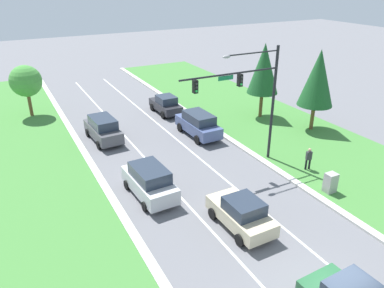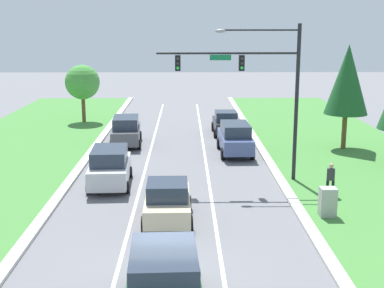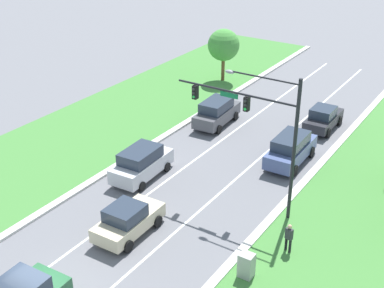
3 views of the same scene
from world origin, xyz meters
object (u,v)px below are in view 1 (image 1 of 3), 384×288
Objects in this scene: utility_cabinet at (330,183)px; pedestrian at (309,158)px; charcoal_sedan at (166,105)px; graphite_suv at (103,129)px; silver_suv at (149,181)px; champagne_sedan at (241,213)px; conifer_far_right_tree at (264,69)px; slate_blue_suv at (198,124)px; traffic_signal_mast at (250,91)px; oak_near_left_tree at (26,81)px; conifer_near_right_tree at (318,78)px.

pedestrian is (0.89, 2.88, 0.26)m from utility_cabinet.
charcoal_sedan is 2.54× the size of pedestrian.
utility_cabinet is at bearing -58.05° from graphite_suv.
silver_suv is 6.15m from champagne_sedan.
conifer_far_right_tree is at bearing 26.37° from silver_suv.
charcoal_sedan is at bearing 89.95° from slate_blue_suv.
slate_blue_suv is 1.17× the size of champagne_sedan.
charcoal_sedan is 15.91m from pedestrian.
traffic_signal_mast is 1.68× the size of oak_near_left_tree.
silver_suv is 0.66× the size of conifer_near_right_tree.
traffic_signal_mast is 8.84m from champagne_sedan.
conifer_near_right_tree is at bearing -21.38° from slate_blue_suv.
oak_near_left_tree is (-4.80, 18.64, 2.44)m from silver_suv.
charcoal_sedan reaches higher than champagne_sedan.
conifer_near_right_tree is at bearing -23.55° from graphite_suv.
utility_cabinet is 28.03m from oak_near_left_tree.
graphite_suv is at bearing -153.86° from charcoal_sedan.
oak_near_left_tree is at bearing 101.73° from silver_suv.
charcoal_sedan is (-0.13, 6.43, -0.16)m from slate_blue_suv.
champagne_sedan is 0.60× the size of conifer_near_right_tree.
pedestrian is (7.84, 3.20, 0.05)m from champagne_sedan.
conifer_near_right_tree is 26.30m from oak_near_left_tree.
silver_suv is at bearing 153.99° from utility_cabinet.
conifer_far_right_tree is (-2.02, 4.68, 0.05)m from conifer_near_right_tree.
oak_near_left_tree is 22.12m from conifer_far_right_tree.
traffic_signal_mast reaches higher than pedestrian.
conifer_far_right_tree is (3.62, 10.19, 3.76)m from pedestrian.
utility_cabinet is at bearing -81.15° from charcoal_sedan.
conifer_far_right_tree reaches higher than charcoal_sedan.
conifer_far_right_tree is at bearing 48.48° from champagne_sedan.
champagne_sedan is 3.14× the size of utility_cabinet.
charcoal_sedan is 18.54m from utility_cabinet.
charcoal_sedan is at bearing -58.87° from pedestrian.
charcoal_sedan is at bearing 93.11° from traffic_signal_mast.
traffic_signal_mast is at bearing -54.99° from oak_near_left_tree.
conifer_near_right_tree is at bearing -46.56° from charcoal_sedan.
pedestrian is at bearing -135.64° from conifer_near_right_tree.
utility_cabinet is (2.38, -5.69, -4.82)m from traffic_signal_mast.
conifer_near_right_tree is (13.47, 8.72, 3.76)m from champagne_sedan.
utility_cabinet is (2.93, -11.86, -0.38)m from slate_blue_suv.
conifer_near_right_tree reaches higher than slate_blue_suv.
conifer_far_right_tree is at bearing 46.97° from traffic_signal_mast.
pedestrian is 8.72m from conifer_near_right_tree.
traffic_signal_mast reaches higher than conifer_near_right_tree.
graphite_suv reaches higher than champagne_sedan.
oak_near_left_tree reaches higher than utility_cabinet.
charcoal_sedan reaches higher than pedestrian.
traffic_signal_mast is 13.43m from charcoal_sedan.
pedestrian is at bearing -68.19° from slate_blue_suv.
charcoal_sedan is 14.29m from conifer_near_right_tree.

